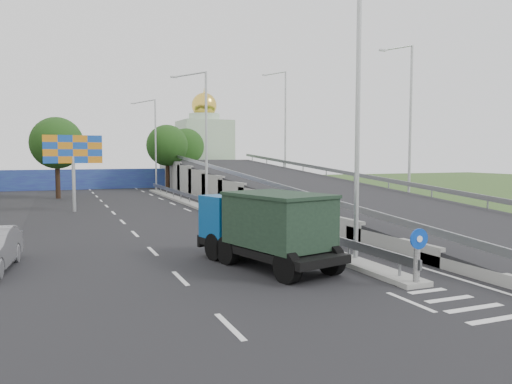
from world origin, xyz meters
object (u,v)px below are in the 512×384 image
sign_bollard (417,255)px  lamp_post_near (353,109)px  lamp_post_mid (204,132)px  dump_truck (265,225)px  billboard (73,154)px  lamp_post_far (154,139)px  church (205,146)px

sign_bollard → lamp_post_near: size_ratio=0.17×
lamp_post_mid → dump_truck: lamp_post_mid is taller
lamp_post_mid → billboard: (-9.11, 2.00, -1.62)m
lamp_post_far → dump_truck: bearing=-94.7°
sign_bollard → billboard: 27.53m
lamp_post_near → lamp_post_far: bearing=90.0°
sign_bollard → lamp_post_mid: (0.11, 23.83, 4.77)m
dump_truck → church: bearing=61.7°
lamp_post_near → dump_truck: (-3.26, 0.74, -4.28)m
lamp_post_near → lamp_post_mid: same height
lamp_post_mid → billboard: bearing=167.6°
lamp_post_mid → lamp_post_near: bearing=-90.0°
sign_bollard → dump_truck: size_ratio=0.25×
lamp_post_near → church: size_ratio=0.73×
sign_bollard → lamp_post_mid: 24.30m
lamp_post_near → church: 54.90m
billboard → sign_bollard: bearing=-70.8°
lamp_post_near → lamp_post_far: same height
lamp_post_near → dump_truck: size_ratio=1.52×
lamp_post_mid → billboard: size_ratio=1.83×
church → lamp_post_near: bearing=-100.4°
lamp_post_mid → church: size_ratio=0.73×
lamp_post_near → church: church is taller
dump_truck → sign_bollard: bearing=-69.8°
lamp_post_mid → lamp_post_far: 20.00m
church → billboard: bearing=-120.7°
lamp_post_far → church: church is taller
sign_bollard → lamp_post_far: (0.11, 43.83, 4.77)m
sign_bollard → lamp_post_far: bearing=89.9°
sign_bollard → lamp_post_mid: size_ratio=0.17×
sign_bollard → dump_truck: 5.57m
church → dump_truck: bearing=-103.9°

